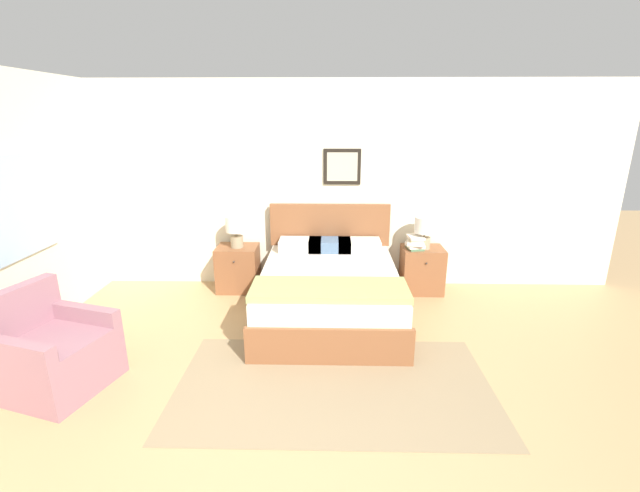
# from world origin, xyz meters

# --- Properties ---
(ground_plane) EXTENTS (16.00, 16.00, 0.00)m
(ground_plane) POSITION_xyz_m (0.00, 0.00, 0.00)
(ground_plane) COLOR tan
(wall_back) EXTENTS (7.87, 0.09, 2.60)m
(wall_back) POSITION_xyz_m (0.00, 3.28, 1.30)
(wall_back) COLOR beige
(wall_back) RESTS_ON ground_plane
(wall_left) EXTENTS (0.08, 5.65, 2.60)m
(wall_left) POSITION_xyz_m (-2.76, 1.62, 1.30)
(wall_left) COLOR beige
(wall_left) RESTS_ON ground_plane
(area_rug_main) EXTENTS (2.62, 1.48, 0.01)m
(area_rug_main) POSITION_xyz_m (0.29, 0.94, 0.00)
(area_rug_main) COLOR #897556
(area_rug_main) RESTS_ON ground_plane
(bed) EXTENTS (1.53, 1.96, 1.10)m
(bed) POSITION_xyz_m (0.24, 2.25, 0.31)
(bed) COLOR brown
(bed) RESTS_ON ground_plane
(armchair) EXTENTS (0.93, 0.91, 0.84)m
(armchair) POSITION_xyz_m (-2.04, 0.89, 0.29)
(armchair) COLOR #8E606B
(armchair) RESTS_ON ground_plane
(nightstand_near_window) EXTENTS (0.51, 0.44, 0.58)m
(nightstand_near_window) POSITION_xyz_m (-0.93, 2.99, 0.29)
(nightstand_near_window) COLOR brown
(nightstand_near_window) RESTS_ON ground_plane
(nightstand_by_door) EXTENTS (0.51, 0.44, 0.58)m
(nightstand_by_door) POSITION_xyz_m (1.42, 2.99, 0.29)
(nightstand_by_door) COLOR brown
(nightstand_by_door) RESTS_ON ground_plane
(table_lamp_near_window) EXTENTS (0.25, 0.25, 0.40)m
(table_lamp_near_window) POSITION_xyz_m (-0.92, 2.97, 0.83)
(table_lamp_near_window) COLOR gray
(table_lamp_near_window) RESTS_ON nightstand_near_window
(table_lamp_by_door) EXTENTS (0.25, 0.25, 0.40)m
(table_lamp_by_door) POSITION_xyz_m (1.41, 2.97, 0.83)
(table_lamp_by_door) COLOR gray
(table_lamp_by_door) RESTS_ON nightstand_by_door
(book_thick_bottom) EXTENTS (0.20, 0.25, 0.03)m
(book_thick_bottom) POSITION_xyz_m (1.30, 2.95, 0.59)
(book_thick_bottom) COLOR #4C7551
(book_thick_bottom) RESTS_ON nightstand_by_door
(book_hardcover_middle) EXTENTS (0.22, 0.24, 0.04)m
(book_hardcover_middle) POSITION_xyz_m (1.30, 2.95, 0.63)
(book_hardcover_middle) COLOR silver
(book_hardcover_middle) RESTS_ON book_thick_bottom
(book_novel_upper) EXTENTS (0.24, 0.29, 0.04)m
(book_novel_upper) POSITION_xyz_m (1.30, 2.95, 0.67)
(book_novel_upper) COLOR silver
(book_novel_upper) RESTS_ON book_hardcover_middle
(book_slim_near_top) EXTENTS (0.16, 0.24, 0.03)m
(book_slim_near_top) POSITION_xyz_m (1.30, 2.95, 0.71)
(book_slim_near_top) COLOR beige
(book_slim_near_top) RESTS_ON book_novel_upper
(book_paperback_top) EXTENTS (0.20, 0.26, 0.03)m
(book_paperback_top) POSITION_xyz_m (1.30, 2.95, 0.73)
(book_paperback_top) COLOR silver
(book_paperback_top) RESTS_ON book_slim_near_top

